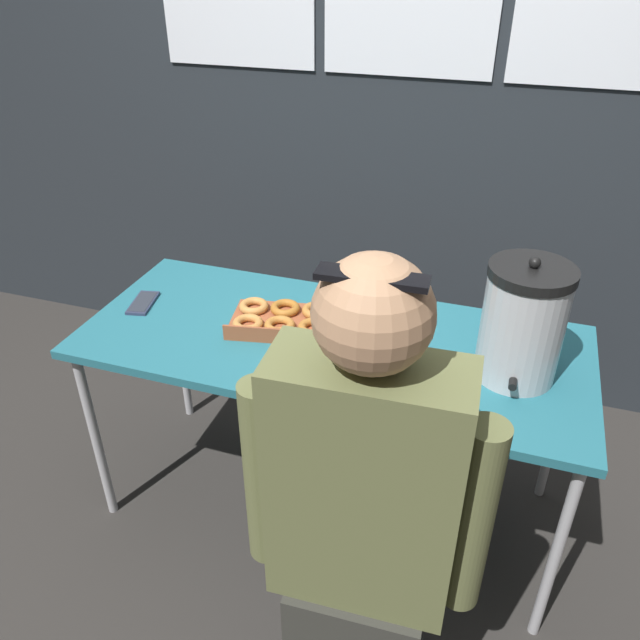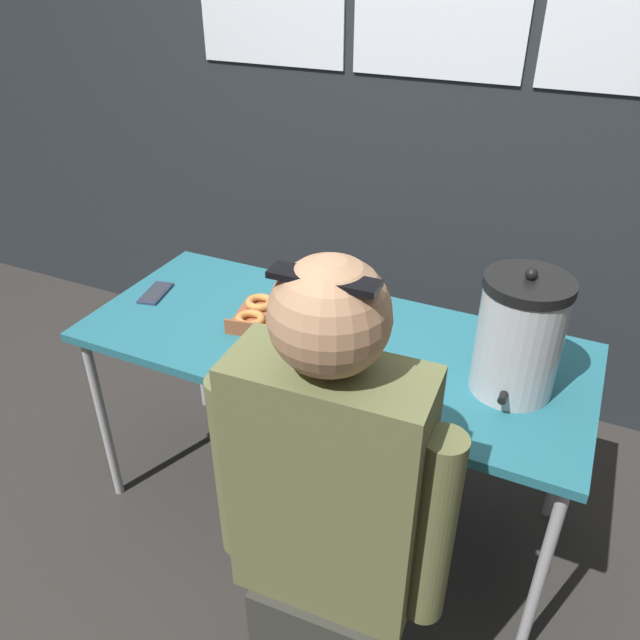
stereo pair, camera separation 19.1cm
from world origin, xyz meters
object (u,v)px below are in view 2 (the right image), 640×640
object	(u,v)px
person_seated	(328,528)
coffee_urn	(519,336)
cell_phone	(155,293)
donut_box	(301,319)

from	to	relation	value
person_seated	coffee_urn	bearing A→B (deg)	-118.22
coffee_urn	cell_phone	size ratio (longest dim) A/B	2.26
donut_box	coffee_urn	bearing A→B (deg)	-15.32
cell_phone	coffee_urn	bearing A→B (deg)	-12.63
coffee_urn	person_seated	xyz separation A→B (m)	(-0.28, -0.59, -0.25)
cell_phone	person_seated	bearing A→B (deg)	-44.91
coffee_urn	person_seated	size ratio (longest dim) A/B	0.28
donut_box	cell_phone	bearing A→B (deg)	172.97
person_seated	cell_phone	bearing A→B (deg)	-35.34
donut_box	coffee_urn	xyz separation A→B (m)	(0.67, -0.05, 0.15)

